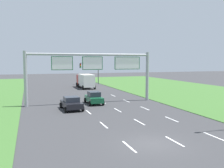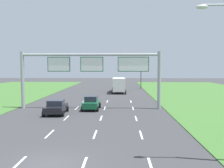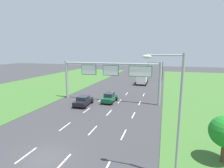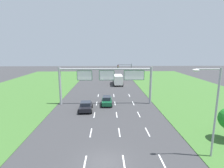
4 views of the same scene
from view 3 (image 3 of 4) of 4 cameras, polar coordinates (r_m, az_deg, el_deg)
name	(u,v)px [view 3 (image 3 of 4)]	position (r m, az deg, el deg)	size (l,w,h in m)	color
ground_plane	(44,159)	(16.39, -21.33, -21.78)	(200.00, 200.00, 0.00)	#38383A
lane_dashes_inner_left	(49,138)	(19.40, -19.94, -16.37)	(0.14, 44.40, 0.01)	white
lane_dashes_inner_right	(80,144)	(17.70, -10.29, -18.61)	(0.14, 44.40, 0.01)	white
lane_dashes_slip	(116,149)	(16.58, 1.31, -20.60)	(0.14, 44.40, 0.01)	white
car_near_red	(110,98)	(30.15, -0.82, -4.43)	(2.01, 3.98, 1.66)	#145633
car_lead_silver	(83,101)	(28.74, -9.38, -5.43)	(2.39, 4.21, 1.54)	black
box_truck	(142,78)	(48.34, 9.91, 2.03)	(2.79, 7.65, 2.95)	#B21E19
sign_gantry	(111,73)	(29.94, -0.20, 3.51)	(17.24, 0.44, 7.00)	#9EA0A5
traffic_light_mast	(156,67)	(55.84, 14.21, 5.29)	(4.76, 0.49, 5.60)	#47494F
street_lamp	(174,107)	(11.97, 19.58, -7.04)	(2.61, 0.32, 8.50)	#9EA0A5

